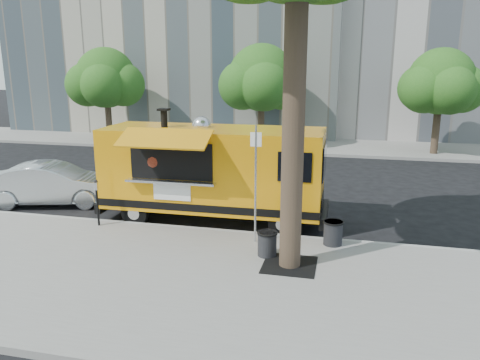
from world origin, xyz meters
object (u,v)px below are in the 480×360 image
object	(u,v)px
trash_bin_left	(267,243)
trash_bin_right	(333,232)
far_tree_b	(262,78)
far_tree_c	(441,82)
far_tree_a	(106,78)
sign_post	(256,177)
parking_meter	(97,197)
food_truck	(212,171)
sedan	(53,184)

from	to	relation	value
trash_bin_left	trash_bin_right	xyz separation A→B (m)	(1.49, 1.07, 0.01)
far_tree_b	far_tree_c	world-z (taller)	far_tree_b
far_tree_a	sign_post	world-z (taller)	far_tree_a
far_tree_b	trash_bin_right	xyz separation A→B (m)	(4.50, -14.00, -3.36)
trash_bin_left	far_tree_a	bearing A→B (deg)	129.30
far_tree_b	parking_meter	xyz separation A→B (m)	(-2.00, -14.05, -2.85)
far_tree_b	trash_bin_left	world-z (taller)	far_tree_b
far_tree_b	far_tree_c	distance (m)	9.01
food_truck	trash_bin_right	xyz separation A→B (m)	(3.60, -1.47, -1.08)
food_truck	sign_post	bearing A→B (deg)	-46.80
sign_post	parking_meter	xyz separation A→B (m)	(-4.55, 0.20, -0.87)
sedan	sign_post	bearing A→B (deg)	-121.60
trash_bin_left	trash_bin_right	distance (m)	1.84
far_tree_b	sign_post	distance (m)	14.61
sedan	trash_bin_left	world-z (taller)	sedan
sign_post	sedan	bearing A→B (deg)	163.64
parking_meter	sedan	bearing A→B (deg)	144.75
far_tree_b	sign_post	world-z (taller)	far_tree_b
parking_meter	sedan	distance (m)	3.38
far_tree_c	parking_meter	distance (m)	17.82
food_truck	trash_bin_left	xyz separation A→B (m)	(2.11, -2.54, -1.09)
far_tree_a	far_tree_b	xyz separation A→B (m)	(9.00, 0.40, 0.06)
trash_bin_left	food_truck	bearing A→B (deg)	129.72
food_truck	sedan	distance (m)	5.73
far_tree_c	food_truck	world-z (taller)	far_tree_c
far_tree_c	sign_post	bearing A→B (deg)	-114.81
trash_bin_right	parking_meter	bearing A→B (deg)	-179.56
far_tree_a	sign_post	distance (m)	18.14
sign_post	far_tree_c	bearing A→B (deg)	65.19
food_truck	sedan	size ratio (longest dim) A/B	1.58
sign_post	trash_bin_right	bearing A→B (deg)	7.31
far_tree_b	trash_bin_right	distance (m)	15.08
far_tree_c	parking_meter	bearing A→B (deg)	-128.66
far_tree_c	sign_post	xyz separation A→B (m)	(-6.45, -13.95, -1.87)
far_tree_c	parking_meter	size ratio (longest dim) A/B	3.90
food_truck	trash_bin_right	world-z (taller)	food_truck
far_tree_c	food_truck	size ratio (longest dim) A/B	0.77
far_tree_c	sign_post	world-z (taller)	far_tree_c
far_tree_a	trash_bin_left	bearing A→B (deg)	-50.70
trash_bin_left	far_tree_c	bearing A→B (deg)	67.91
sign_post	parking_meter	world-z (taller)	sign_post
parking_meter	trash_bin_right	world-z (taller)	parking_meter
far_tree_a	food_truck	bearing A→B (deg)	-50.78
parking_meter	trash_bin_left	world-z (taller)	parking_meter
far_tree_b	trash_bin_left	xyz separation A→B (m)	(3.01, -15.07, -3.37)
far_tree_b	sedan	distance (m)	13.38
far_tree_a	food_truck	xyz separation A→B (m)	(9.90, -12.13, -2.22)
parking_meter	far_tree_b	bearing A→B (deg)	81.90
far_tree_a	trash_bin_left	distance (m)	19.24
sedan	far_tree_b	bearing A→B (deg)	-36.66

